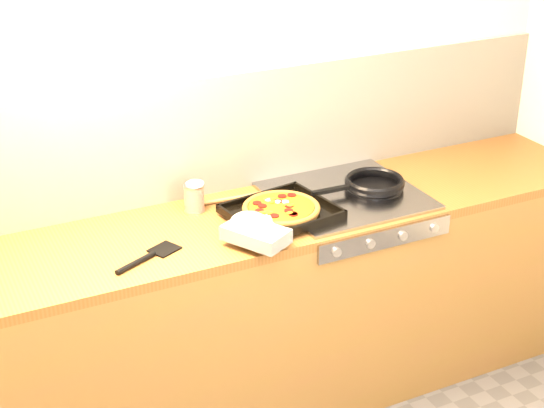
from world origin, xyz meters
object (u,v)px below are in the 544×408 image
pizza_on_tray (273,216)px  frying_pan (373,184)px  tomato_can (194,198)px  juice_glass (196,196)px

pizza_on_tray → frying_pan: size_ratio=1.25×
frying_pan → tomato_can: tomato_can is taller
frying_pan → juice_glass: 0.75m
pizza_on_tray → juice_glass: juice_glass is taller
tomato_can → juice_glass: (0.01, 0.01, 0.00)m
tomato_can → juice_glass: size_ratio=0.97×
pizza_on_tray → tomato_can: 0.34m
frying_pan → tomato_can: 0.76m
frying_pan → tomato_can: bearing=167.6°
tomato_can → juice_glass: juice_glass is taller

